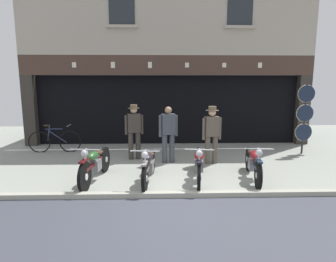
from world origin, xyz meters
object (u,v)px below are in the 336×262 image
(motorcycle_center, at_px, (199,163))
(motorcycle_center_right, at_px, (253,162))
(salesman_right, at_px, (212,132))
(motorcycle_center_left, at_px, (149,165))
(shopkeeper_center, at_px, (168,132))
(motorcycle_left, at_px, (95,163))
(advert_board_near, at_px, (116,103))
(salesman_left, at_px, (134,129))
(tyre_sign_pole, at_px, (305,114))
(leaning_bicycle, at_px, (54,141))

(motorcycle_center, relative_size, motorcycle_center_right, 1.01)
(salesman_right, bearing_deg, motorcycle_center_left, 32.27)
(motorcycle_center_left, xyz_separation_m, shopkeeper_center, (0.51, 1.67, 0.49))
(motorcycle_left, height_order, advert_board_near, advert_board_near)
(motorcycle_left, distance_m, salesman_left, 2.16)
(motorcycle_center_right, bearing_deg, salesman_right, -52.27)
(motorcycle_center, distance_m, advert_board_near, 5.20)
(motorcycle_center_left, bearing_deg, shopkeeper_center, -101.75)
(shopkeeper_center, bearing_deg, salesman_left, -35.51)
(motorcycle_center, xyz_separation_m, shopkeeper_center, (-0.67, 1.61, 0.48))
(salesman_right, relative_size, advert_board_near, 1.52)
(tyre_sign_pole, height_order, advert_board_near, tyre_sign_pole)
(tyre_sign_pole, bearing_deg, motorcycle_center, -146.22)
(leaning_bicycle, bearing_deg, motorcycle_center_right, 60.65)
(salesman_left, xyz_separation_m, salesman_right, (2.26, -0.55, -0.01))
(tyre_sign_pole, distance_m, advert_board_near, 6.63)
(motorcycle_left, height_order, leaning_bicycle, leaning_bicycle)
(motorcycle_center_left, distance_m, advert_board_near, 4.78)
(motorcycle_center_right, distance_m, tyre_sign_pole, 3.59)
(motorcycle_left, relative_size, motorcycle_center_right, 1.03)
(motorcycle_left, xyz_separation_m, salesman_left, (0.75, 1.96, 0.50))
(salesman_right, bearing_deg, shopkeeper_center, -15.56)
(motorcycle_left, distance_m, tyre_sign_pole, 6.76)
(salesman_left, bearing_deg, tyre_sign_pole, 173.62)
(motorcycle_center_left, xyz_separation_m, salesman_left, (-0.51, 2.07, 0.52))
(salesman_right, bearing_deg, tyre_sign_pole, -170.45)
(shopkeeper_center, height_order, tyre_sign_pole, tyre_sign_pole)
(tyre_sign_pole, height_order, leaning_bicycle, tyre_sign_pole)
(motorcycle_center, distance_m, shopkeeper_center, 1.81)
(shopkeeper_center, relative_size, advert_board_near, 1.50)
(motorcycle_center_left, xyz_separation_m, tyre_sign_pole, (4.96, 2.59, 0.91))
(motorcycle_center, relative_size, advert_board_near, 1.85)
(shopkeeper_center, distance_m, salesman_right, 1.25)
(salesman_right, relative_size, leaning_bicycle, 0.95)
(motorcycle_left, height_order, tyre_sign_pole, tyre_sign_pole)
(motorcycle_left, bearing_deg, shopkeeper_center, -132.31)
(salesman_left, bearing_deg, leaning_bicycle, -31.31)
(motorcycle_left, relative_size, salesman_left, 1.23)
(motorcycle_center, distance_m, salesman_left, 2.68)
(tyre_sign_pole, bearing_deg, salesman_left, -174.62)
(tyre_sign_pole, bearing_deg, motorcycle_center_left, -152.45)
(motorcycle_left, height_order, salesman_left, salesman_left)
(motorcycle_center_left, distance_m, tyre_sign_pole, 5.67)
(shopkeeper_center, bearing_deg, motorcycle_left, 27.47)
(salesman_right, relative_size, tyre_sign_pole, 0.72)
(leaning_bicycle, bearing_deg, tyre_sign_pole, 84.24)
(motorcycle_center, bearing_deg, motorcycle_center_left, 10.60)
(motorcycle_center, bearing_deg, motorcycle_left, 6.40)
(salesman_right, distance_m, advert_board_near, 4.33)
(motorcycle_center_right, height_order, salesman_left, salesman_left)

